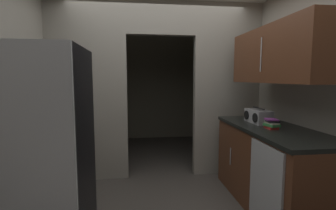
{
  "coord_description": "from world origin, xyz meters",
  "views": [
    {
      "loc": [
        -0.32,
        -2.39,
        1.47
      ],
      "look_at": [
        0.04,
        0.4,
        1.17
      ],
      "focal_mm": 26.72,
      "sensor_mm": 36.0,
      "label": 1
    }
  ],
  "objects_px": {
    "refrigerator": "(32,159)",
    "boombox": "(258,116)",
    "book_stack": "(272,124)",
    "dishwasher": "(265,190)"
  },
  "relations": [
    {
      "from": "refrigerator",
      "to": "boombox",
      "type": "bearing_deg",
      "value": 20.96
    },
    {
      "from": "boombox",
      "to": "book_stack",
      "type": "distance_m",
      "value": 0.36
    },
    {
      "from": "dishwasher",
      "to": "boombox",
      "type": "distance_m",
      "value": 1.01
    },
    {
      "from": "refrigerator",
      "to": "boombox",
      "type": "xyz_separation_m",
      "value": [
        2.29,
        0.88,
        0.15
      ]
    },
    {
      "from": "dishwasher",
      "to": "boombox",
      "type": "xyz_separation_m",
      "value": [
        0.31,
        0.78,
        0.57
      ]
    },
    {
      "from": "refrigerator",
      "to": "book_stack",
      "type": "distance_m",
      "value": 2.32
    },
    {
      "from": "refrigerator",
      "to": "book_stack",
      "type": "height_order",
      "value": "refrigerator"
    },
    {
      "from": "dishwasher",
      "to": "book_stack",
      "type": "relative_size",
      "value": 5.03
    },
    {
      "from": "book_stack",
      "to": "boombox",
      "type": "bearing_deg",
      "value": 85.37
    },
    {
      "from": "refrigerator",
      "to": "dishwasher",
      "type": "xyz_separation_m",
      "value": [
        1.98,
        0.1,
        -0.42
      ]
    }
  ]
}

